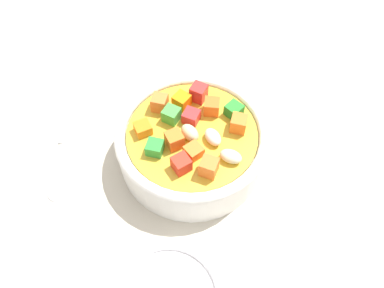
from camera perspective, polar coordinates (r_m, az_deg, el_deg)
ground_plane at (r=48.42cm, az=0.00°, el=-2.54°), size 140.00×140.00×2.00cm
soup_bowl_main at (r=44.96cm, az=0.01°, el=0.25°), size 18.03×18.03×7.15cm
spoon at (r=50.20cm, az=-19.81°, el=-1.53°), size 12.16×17.74×0.94cm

